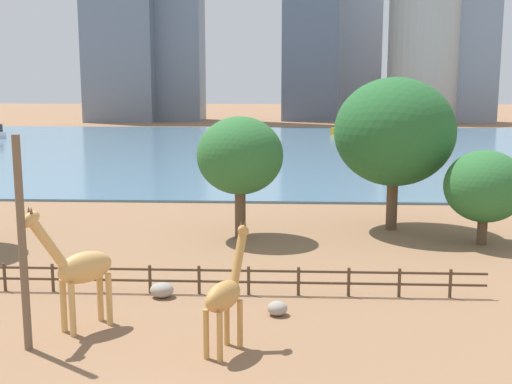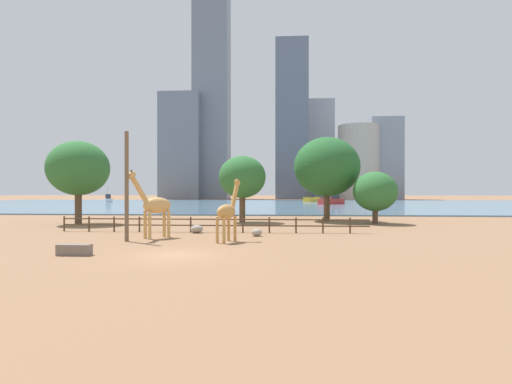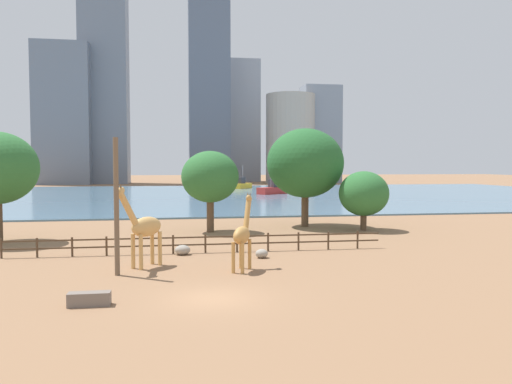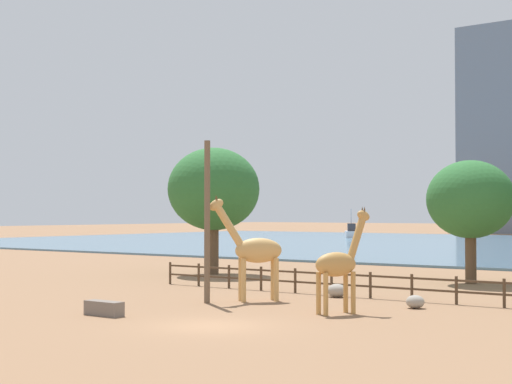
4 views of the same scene
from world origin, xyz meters
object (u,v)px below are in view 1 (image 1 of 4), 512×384
giraffe_tall (225,294)px  boulder_by_pole (162,290)px  giraffe_companion (80,268)px  boat_sailboat (345,129)px  tree_left_small (485,187)px  tree_left_large (240,156)px  boat_tug (382,141)px  utility_pole (22,245)px  boulder_near_fence (277,308)px  tree_right_tall (394,132)px

giraffe_tall → boulder_by_pole: size_ratio=4.29×
giraffe_tall → giraffe_companion: (-5.69, 1.76, 0.34)m
boat_sailboat → tree_left_small: bearing=-143.7°
tree_left_large → boat_tug: 57.14m
tree_left_small → utility_pole: bearing=-142.1°
boulder_near_fence → tree_left_large: (-2.47, 13.28, 4.72)m
giraffe_tall → utility_pole: bearing=116.9°
tree_left_small → boat_sailboat: boat_sailboat is taller
boat_tug → boulder_near_fence: bearing=41.7°
tree_right_tall → boat_sailboat: tree_right_tall is taller
boat_sailboat → boat_tug: 24.52m
utility_pole → boat_sailboat: bearing=78.5°
utility_pole → tree_left_small: size_ratio=1.38×
boat_sailboat → tree_left_large: bearing=-154.0°
tree_left_small → boat_tug: boat_tug is taller
tree_left_large → giraffe_tall: bearing=-87.6°
utility_pole → boat_tug: utility_pole is taller
tree_left_small → tree_left_large: bearing=175.9°
boulder_by_pole → boat_tug: size_ratio=0.15×
boulder_by_pole → boat_sailboat: bearing=80.0°
giraffe_tall → utility_pole: 7.24m
tree_left_large → tree_right_tall: tree_right_tall is taller
utility_pole → boat_sailboat: utility_pole is taller
boat_sailboat → boulder_near_fence: bearing=-151.1°
boulder_by_pole → giraffe_tall: bearing=-59.1°
boulder_near_fence → tree_left_small: (11.81, 12.26, 3.14)m
utility_pole → tree_left_large: bearing=69.7°
boat_sailboat → giraffe_tall: bearing=-151.9°
tree_left_large → tree_right_tall: bearing=15.6°
giraffe_tall → boulder_by_pole: bearing=56.6°
giraffe_companion → boulder_by_pole: size_ratio=4.84×
giraffe_tall → tree_left_small: tree_left_small is taller
utility_pole → tree_left_large: size_ratio=1.03×
utility_pole → tree_left_large: utility_pole is taller
giraffe_tall → tree_left_large: tree_left_large is taller
boulder_by_pole → boulder_near_fence: bearing=-21.0°
giraffe_companion → boat_tug: 73.00m
boat_tug → tree_left_small: bearing=51.1°
tree_right_tall → boat_sailboat: 76.47m
giraffe_companion → tree_left_large: bearing=-157.0°
tree_right_tall → tree_left_small: size_ratio=1.76×
utility_pole → boulder_near_fence: utility_pole is taller
utility_pole → tree_left_small: (20.61, 16.07, -0.39)m
utility_pole → boulder_near_fence: (8.79, 3.81, -3.53)m
tree_left_small → boat_sailboat: bearing=90.7°
tree_right_tall → tree_left_small: 6.62m
giraffe_companion → tree_left_large: 16.19m
utility_pole → boulder_near_fence: 10.21m
boulder_by_pole → boat_sailboat: size_ratio=0.16×
giraffe_tall → tree_right_tall: 21.96m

